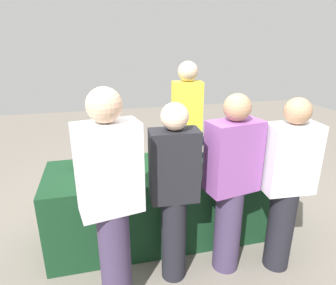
% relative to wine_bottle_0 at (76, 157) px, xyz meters
% --- Properties ---
extents(ground_plane, '(12.00, 12.00, 0.00)m').
position_rel_wine_bottle_0_xyz_m(ground_plane, '(0.89, -0.14, -0.92)').
color(ground_plane, slate).
extents(tasting_table, '(2.40, 0.80, 0.80)m').
position_rel_wine_bottle_0_xyz_m(tasting_table, '(0.89, -0.14, -0.52)').
color(tasting_table, '#14381E').
rests_on(tasting_table, ground_plane).
extents(wine_bottle_0, '(0.06, 0.06, 0.33)m').
position_rel_wine_bottle_0_xyz_m(wine_bottle_0, '(0.00, 0.00, 0.00)').
color(wine_bottle_0, black).
rests_on(wine_bottle_0, tasting_table).
extents(wine_bottle_1, '(0.08, 0.08, 0.33)m').
position_rel_wine_bottle_0_xyz_m(wine_bottle_1, '(0.47, 0.06, -0.00)').
color(wine_bottle_1, black).
rests_on(wine_bottle_1, tasting_table).
extents(wine_bottle_2, '(0.07, 0.07, 0.33)m').
position_rel_wine_bottle_0_xyz_m(wine_bottle_2, '(1.19, -0.07, -0.00)').
color(wine_bottle_2, black).
rests_on(wine_bottle_2, tasting_table).
extents(wine_bottle_3, '(0.08, 0.08, 0.33)m').
position_rel_wine_bottle_0_xyz_m(wine_bottle_3, '(1.33, -0.00, -0.00)').
color(wine_bottle_3, black).
rests_on(wine_bottle_3, tasting_table).
extents(wine_bottle_4, '(0.08, 0.08, 0.33)m').
position_rel_wine_bottle_0_xyz_m(wine_bottle_4, '(1.58, -0.06, 0.00)').
color(wine_bottle_4, black).
rests_on(wine_bottle_4, tasting_table).
extents(wine_glass_0, '(0.06, 0.06, 0.14)m').
position_rel_wine_bottle_0_xyz_m(wine_glass_0, '(0.70, -0.31, -0.02)').
color(wine_glass_0, silver).
rests_on(wine_glass_0, tasting_table).
extents(wine_glass_1, '(0.07, 0.07, 0.14)m').
position_rel_wine_bottle_0_xyz_m(wine_glass_1, '(1.14, -0.20, -0.03)').
color(wine_glass_1, silver).
rests_on(wine_glass_1, tasting_table).
extents(wine_glass_2, '(0.07, 0.07, 0.15)m').
position_rel_wine_bottle_0_xyz_m(wine_glass_2, '(1.77, -0.27, -0.02)').
color(wine_glass_2, silver).
rests_on(wine_glass_2, tasting_table).
extents(ice_bucket, '(0.18, 0.18, 0.20)m').
position_rel_wine_bottle_0_xyz_m(ice_bucket, '(0.16, 0.03, -0.02)').
color(ice_bucket, silver).
rests_on(ice_bucket, tasting_table).
extents(server_pouring, '(0.36, 0.24, 1.76)m').
position_rel_wine_bottle_0_xyz_m(server_pouring, '(1.30, 0.57, 0.07)').
color(server_pouring, '#3F3351').
rests_on(server_pouring, ground_plane).
extents(guest_0, '(0.47, 0.31, 1.74)m').
position_rel_wine_bottle_0_xyz_m(guest_0, '(0.29, -0.92, 0.02)').
color(guest_0, '#3F3351').
rests_on(guest_0, ground_plane).
extents(guest_1, '(0.39, 0.23, 1.58)m').
position_rel_wine_bottle_0_xyz_m(guest_1, '(0.79, -0.74, -0.06)').
color(guest_1, black).
rests_on(guest_1, ground_plane).
extents(guest_2, '(0.47, 0.31, 1.62)m').
position_rel_wine_bottle_0_xyz_m(guest_2, '(1.29, -0.75, -0.05)').
color(guest_2, '#3F3351').
rests_on(guest_2, ground_plane).
extents(guest_3, '(0.43, 0.25, 1.59)m').
position_rel_wine_bottle_0_xyz_m(guest_3, '(1.76, -0.84, -0.07)').
color(guest_3, black).
rests_on(guest_3, ground_plane).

